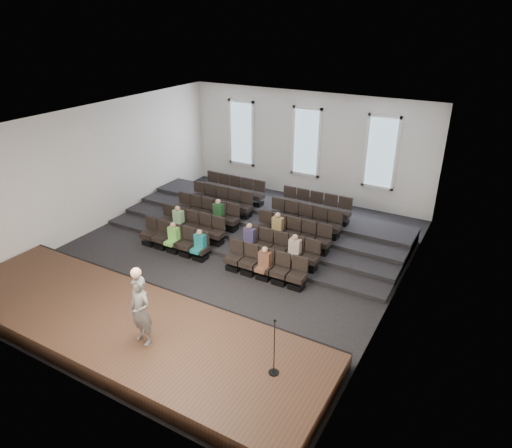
{
  "coord_description": "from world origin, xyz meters",
  "views": [
    {
      "loc": [
        8.19,
        -12.22,
        8.23
      ],
      "look_at": [
        0.98,
        0.5,
        1.37
      ],
      "focal_mm": 32.0,
      "sensor_mm": 36.0,
      "label": 1
    }
  ],
  "objects": [
    {
      "name": "ground",
      "position": [
        0.0,
        0.0,
        0.0
      ],
      "size": [
        14.0,
        14.0,
        0.0
      ],
      "primitive_type": "plane",
      "color": "black",
      "rests_on": "ground"
    },
    {
      "name": "ceiling",
      "position": [
        0.0,
        0.0,
        5.01
      ],
      "size": [
        12.0,
        14.0,
        0.02
      ],
      "primitive_type": "cube",
      "color": "white",
      "rests_on": "ground"
    },
    {
      "name": "wall_back",
      "position": [
        0.0,
        7.02,
        2.5
      ],
      "size": [
        12.0,
        0.04,
        5.0
      ],
      "primitive_type": "cube",
      "color": "silver",
      "rests_on": "ground"
    },
    {
      "name": "wall_front",
      "position": [
        0.0,
        -7.02,
        2.5
      ],
      "size": [
        12.0,
        0.04,
        5.0
      ],
      "primitive_type": "cube",
      "color": "silver",
      "rests_on": "ground"
    },
    {
      "name": "wall_left",
      "position": [
        -6.02,
        0.0,
        2.5
      ],
      "size": [
        0.04,
        14.0,
        5.0
      ],
      "primitive_type": "cube",
      "color": "silver",
      "rests_on": "ground"
    },
    {
      "name": "wall_right",
      "position": [
        6.02,
        0.0,
        2.5
      ],
      "size": [
        0.04,
        14.0,
        5.0
      ],
      "primitive_type": "cube",
      "color": "silver",
      "rests_on": "ground"
    },
    {
      "name": "stage",
      "position": [
        0.0,
        -5.1,
        0.25
      ],
      "size": [
        11.8,
        3.6,
        0.5
      ],
      "primitive_type": "cube",
      "color": "#40281B",
      "rests_on": "ground"
    },
    {
      "name": "stage_lip",
      "position": [
        0.0,
        -3.33,
        0.25
      ],
      "size": [
        11.8,
        0.06,
        0.52
      ],
      "primitive_type": "cube",
      "color": "black",
      "rests_on": "ground"
    },
    {
      "name": "risers",
      "position": [
        0.0,
        3.17,
        0.2
      ],
      "size": [
        11.8,
        4.8,
        0.6
      ],
      "color": "black",
      "rests_on": "ground"
    },
    {
      "name": "seating_rows",
      "position": [
        -0.0,
        1.54,
        0.68
      ],
      "size": [
        6.8,
        4.7,
        1.67
      ],
      "color": "black",
      "rests_on": "ground"
    },
    {
      "name": "windows",
      "position": [
        0.0,
        6.95,
        2.7
      ],
      "size": [
        8.44,
        0.1,
        3.24
      ],
      "color": "white",
      "rests_on": "wall_back"
    },
    {
      "name": "audience",
      "position": [
        0.0,
        0.32,
        0.81
      ],
      "size": [
        5.45,
        2.64,
        1.1
      ],
      "color": "#75D354",
      "rests_on": "seating_rows"
    },
    {
      "name": "speaker",
      "position": [
        1.08,
        -5.49,
        1.44
      ],
      "size": [
        0.74,
        0.53,
        1.88
      ],
      "primitive_type": "imported",
      "rotation": [
        0.0,
        0.0,
        -0.13
      ],
      "color": "#63605E",
      "rests_on": "stage"
    },
    {
      "name": "mic_stand",
      "position": [
        4.5,
        -4.86,
        0.96
      ],
      "size": [
        0.26,
        0.26,
        1.54
      ],
      "color": "black",
      "rests_on": "stage"
    }
  ]
}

